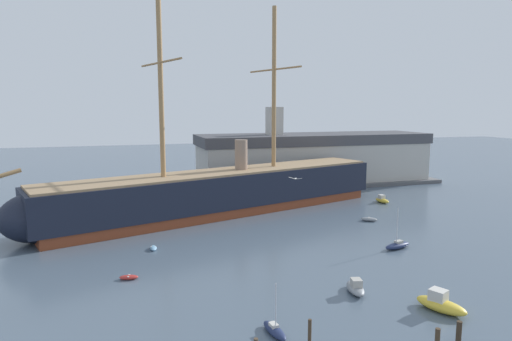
{
  "coord_description": "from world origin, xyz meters",
  "views": [
    {
      "loc": [
        -19.73,
        -20.61,
        18.02
      ],
      "look_at": [
        -2.36,
        34.09,
        9.79
      ],
      "focal_mm": 31.04,
      "sensor_mm": 36.0,
      "label": 1
    }
  ],
  "objects_px": {
    "seagull_in_flight": "(295,178)",
    "dinghy_alongside_bow": "(153,248)",
    "mooring_piling_right_pair": "(310,334)",
    "dockside_warehouse_right": "(314,159)",
    "motorboat_near_centre": "(355,288)",
    "motorboat_far_left": "(63,216)",
    "sailboat_foreground_left": "(275,330)",
    "mooring_piling_midwater": "(459,332)",
    "dinghy_mid_left": "(129,277)",
    "sailboat_mid_right": "(398,245)",
    "dinghy_alongside_stern": "(369,219)",
    "tall_ship": "(223,191)",
    "motorboat_far_right": "(382,200)",
    "motorboat_foreground_right": "(441,304)",
    "mooring_piling_left_pair": "(437,340)",
    "dinghy_distant_centre": "(230,198)"
  },
  "relations": [
    {
      "from": "motorboat_far_right",
      "to": "motorboat_near_centre",
      "type": "bearing_deg",
      "value": -126.71
    },
    {
      "from": "motorboat_far_left",
      "to": "motorboat_far_right",
      "type": "height_order",
      "value": "motorboat_far_left"
    },
    {
      "from": "motorboat_foreground_right",
      "to": "motorboat_near_centre",
      "type": "relative_size",
      "value": 1.31
    },
    {
      "from": "tall_ship",
      "to": "seagull_in_flight",
      "type": "distance_m",
      "value": 36.48
    },
    {
      "from": "motorboat_near_centre",
      "to": "sailboat_mid_right",
      "type": "relative_size",
      "value": 0.7
    },
    {
      "from": "mooring_piling_right_pair",
      "to": "dockside_warehouse_right",
      "type": "bearing_deg",
      "value": 64.84
    },
    {
      "from": "dinghy_mid_left",
      "to": "mooring_piling_midwater",
      "type": "bearing_deg",
      "value": -41.06
    },
    {
      "from": "sailboat_mid_right",
      "to": "seagull_in_flight",
      "type": "height_order",
      "value": "seagull_in_flight"
    },
    {
      "from": "motorboat_foreground_right",
      "to": "mooring_piling_left_pair",
      "type": "height_order",
      "value": "motorboat_foreground_right"
    },
    {
      "from": "motorboat_near_centre",
      "to": "dockside_warehouse_right",
      "type": "relative_size",
      "value": 0.06
    },
    {
      "from": "dinghy_alongside_bow",
      "to": "motorboat_far_left",
      "type": "xyz_separation_m",
      "value": [
        -12.7,
        19.78,
        0.48
      ]
    },
    {
      "from": "sailboat_mid_right",
      "to": "dockside_warehouse_right",
      "type": "bearing_deg",
      "value": 77.69
    },
    {
      "from": "dinghy_mid_left",
      "to": "dinghy_alongside_bow",
      "type": "bearing_deg",
      "value": 70.38
    },
    {
      "from": "motorboat_far_right",
      "to": "mooring_piling_right_pair",
      "type": "distance_m",
      "value": 55.32
    },
    {
      "from": "motorboat_far_right",
      "to": "mooring_piling_right_pair",
      "type": "height_order",
      "value": "mooring_piling_right_pair"
    },
    {
      "from": "motorboat_far_left",
      "to": "sailboat_foreground_left",
      "type": "bearing_deg",
      "value": -65.57
    },
    {
      "from": "sailboat_foreground_left",
      "to": "mooring_piling_midwater",
      "type": "relative_size",
      "value": 2.55
    },
    {
      "from": "motorboat_near_centre",
      "to": "dinghy_alongside_stern",
      "type": "bearing_deg",
      "value": 55.58
    },
    {
      "from": "motorboat_foreground_right",
      "to": "mooring_piling_left_pair",
      "type": "xyz_separation_m",
      "value": [
        -4.79,
        -5.31,
        0.21
      ]
    },
    {
      "from": "seagull_in_flight",
      "to": "dinghy_alongside_bow",
      "type": "bearing_deg",
      "value": 120.66
    },
    {
      "from": "motorboat_near_centre",
      "to": "sailboat_mid_right",
      "type": "xyz_separation_m",
      "value": [
        12.18,
        10.44,
        -0.07
      ]
    },
    {
      "from": "motorboat_foreground_right",
      "to": "dockside_warehouse_right",
      "type": "xyz_separation_m",
      "value": [
        17.45,
        64.22,
        5.22
      ]
    },
    {
      "from": "mooring_piling_left_pair",
      "to": "motorboat_foreground_right",
      "type": "bearing_deg",
      "value": 48.0
    },
    {
      "from": "motorboat_foreground_right",
      "to": "dockside_warehouse_right",
      "type": "height_order",
      "value": "dockside_warehouse_right"
    },
    {
      "from": "seagull_in_flight",
      "to": "motorboat_far_right",
      "type": "bearing_deg",
      "value": 46.9
    },
    {
      "from": "motorboat_foreground_right",
      "to": "mooring_piling_right_pair",
      "type": "relative_size",
      "value": 2.11
    },
    {
      "from": "motorboat_foreground_right",
      "to": "mooring_piling_left_pair",
      "type": "relative_size",
      "value": 2.79
    },
    {
      "from": "motorboat_near_centre",
      "to": "sailboat_mid_right",
      "type": "bearing_deg",
      "value": 40.59
    },
    {
      "from": "dinghy_alongside_bow",
      "to": "seagull_in_flight",
      "type": "bearing_deg",
      "value": -59.34
    },
    {
      "from": "tall_ship",
      "to": "motorboat_near_centre",
      "type": "distance_m",
      "value": 36.33
    },
    {
      "from": "motorboat_far_left",
      "to": "dinghy_distant_centre",
      "type": "distance_m",
      "value": 30.86
    },
    {
      "from": "sailboat_mid_right",
      "to": "motorboat_far_left",
      "type": "bearing_deg",
      "value": 145.95
    },
    {
      "from": "motorboat_near_centre",
      "to": "mooring_piling_right_pair",
      "type": "relative_size",
      "value": 1.61
    },
    {
      "from": "dinghy_alongside_bow",
      "to": "sailboat_foreground_left",
      "type": "bearing_deg",
      "value": -73.13
    },
    {
      "from": "dinghy_alongside_stern",
      "to": "tall_ship",
      "type": "bearing_deg",
      "value": 149.85
    },
    {
      "from": "motorboat_far_left",
      "to": "tall_ship",
      "type": "bearing_deg",
      "value": -7.49
    },
    {
      "from": "sailboat_mid_right",
      "to": "mooring_piling_left_pair",
      "type": "height_order",
      "value": "sailboat_mid_right"
    },
    {
      "from": "motorboat_near_centre",
      "to": "dinghy_alongside_bow",
      "type": "xyz_separation_m",
      "value": [
        -17.79,
        19.49,
        -0.29
      ]
    },
    {
      "from": "motorboat_far_left",
      "to": "mooring_piling_right_pair",
      "type": "bearing_deg",
      "value": -65.07
    },
    {
      "from": "motorboat_near_centre",
      "to": "dinghy_distant_centre",
      "type": "xyz_separation_m",
      "value": [
        -0.66,
        47.18,
        -0.28
      ]
    },
    {
      "from": "mooring_piling_midwater",
      "to": "seagull_in_flight",
      "type": "relative_size",
      "value": 1.49
    },
    {
      "from": "motorboat_far_left",
      "to": "dinghy_alongside_bow",
      "type": "bearing_deg",
      "value": -57.29
    },
    {
      "from": "motorboat_far_right",
      "to": "dinghy_distant_centre",
      "type": "height_order",
      "value": "motorboat_far_right"
    },
    {
      "from": "sailboat_mid_right",
      "to": "dockside_warehouse_right",
      "type": "xyz_separation_m",
      "value": [
        10.47,
        48.0,
        5.44
      ]
    },
    {
      "from": "mooring_piling_left_pair",
      "to": "mooring_piling_midwater",
      "type": "height_order",
      "value": "mooring_piling_left_pair"
    },
    {
      "from": "dinghy_mid_left",
      "to": "mooring_piling_right_pair",
      "type": "distance_m",
      "value": 22.12
    },
    {
      "from": "motorboat_far_right",
      "to": "mooring_piling_right_pair",
      "type": "bearing_deg",
      "value": -128.87
    },
    {
      "from": "seagull_in_flight",
      "to": "tall_ship",
      "type": "bearing_deg",
      "value": 87.26
    },
    {
      "from": "sailboat_mid_right",
      "to": "motorboat_near_centre",
      "type": "bearing_deg",
      "value": -139.41
    },
    {
      "from": "tall_ship",
      "to": "sailboat_mid_right",
      "type": "height_order",
      "value": "tall_ship"
    }
  ]
}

